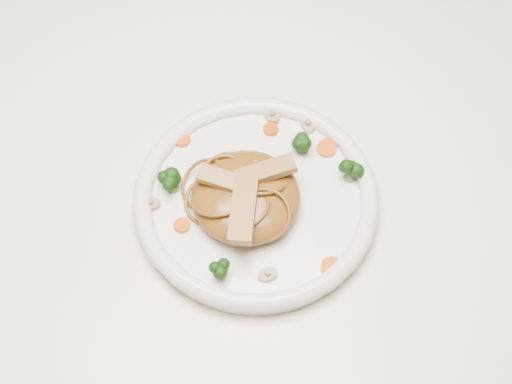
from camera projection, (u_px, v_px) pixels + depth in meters
name	position (u px, v px, depth m)	size (l,w,h in m)	color
table	(219.00, 238.00, 0.93)	(1.20, 0.80, 0.75)	#EEE3C9
plate	(256.00, 202.00, 0.83)	(0.26, 0.26, 0.02)	white
noodle_mound	(246.00, 197.00, 0.80)	(0.12, 0.12, 0.04)	brown
chicken_a	(265.00, 171.00, 0.79)	(0.06, 0.02, 0.01)	#9E7A4B
chicken_b	(226.00, 181.00, 0.79)	(0.06, 0.02, 0.01)	#9E7A4B
chicken_c	(243.00, 210.00, 0.77)	(0.08, 0.02, 0.01)	#9E7A4B
broccoli_0	(303.00, 141.00, 0.84)	(0.03, 0.03, 0.03)	#0F340A
broccoli_1	(172.00, 182.00, 0.82)	(0.02, 0.02, 0.03)	#0F340A
broccoli_2	(219.00, 267.00, 0.76)	(0.03, 0.03, 0.03)	#0F340A
broccoli_3	(351.00, 170.00, 0.82)	(0.03, 0.03, 0.03)	#0F340A
carrot_0	(271.00, 129.00, 0.86)	(0.02, 0.02, 0.01)	#BE4C06
carrot_1	(182.00, 225.00, 0.80)	(0.02, 0.02, 0.01)	#BE4C06
carrot_2	(326.00, 148.00, 0.85)	(0.02, 0.02, 0.01)	#BE4C06
carrot_3	(182.00, 139.00, 0.86)	(0.02, 0.02, 0.01)	#BE4C06
carrot_4	(332.00, 267.00, 0.78)	(0.02, 0.02, 0.01)	#BE4C06
mushroom_0	(268.00, 274.00, 0.77)	(0.02, 0.02, 0.01)	tan
mushroom_1	(308.00, 125.00, 0.87)	(0.02, 0.02, 0.01)	tan
mushroom_2	(151.00, 204.00, 0.81)	(0.02, 0.02, 0.01)	tan
mushroom_3	(272.00, 116.00, 0.87)	(0.02, 0.02, 0.01)	tan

